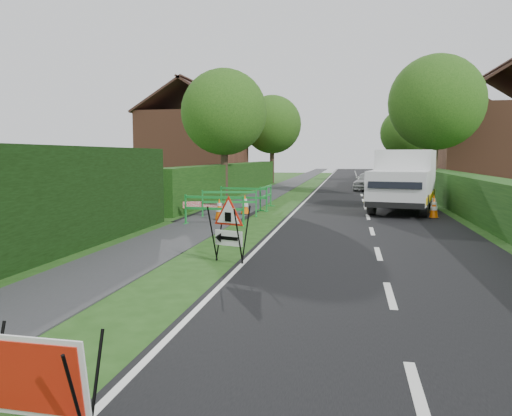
{
  "coord_description": "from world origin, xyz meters",
  "views": [
    {
      "loc": [
        1.83,
        -7.16,
        2.27
      ],
      "look_at": [
        -0.4,
        4.62,
        1.01
      ],
      "focal_mm": 35.0,
      "sensor_mm": 36.0,
      "label": 1
    }
  ],
  "objects": [
    {
      "name": "hedge_west_far",
      "position": [
        -5.0,
        22.0,
        0.0
      ],
      "size": [
        1.0,
        24.0,
        1.8
      ],
      "primitive_type": "cube",
      "color": "#14380F",
      "rests_on": "ground"
    },
    {
      "name": "traffic_cone_0",
      "position": [
        4.83,
        11.66,
        0.39
      ],
      "size": [
        0.38,
        0.38,
        0.79
      ],
      "color": "black",
      "rests_on": "ground"
    },
    {
      "name": "traffic_cone_4",
      "position": [
        -2.16,
        11.62,
        0.39
      ],
      "size": [
        0.38,
        0.38,
        0.79
      ],
      "color": "black",
      "rests_on": "ground"
    },
    {
      "name": "traffic_cone_1",
      "position": [
        5.06,
        13.21,
        0.39
      ],
      "size": [
        0.38,
        0.38,
        0.79
      ],
      "color": "black",
      "rests_on": "ground"
    },
    {
      "name": "traffic_cone_3",
      "position": [
        -2.69,
        9.75,
        0.39
      ],
      "size": [
        0.38,
        0.38,
        0.79
      ],
      "color": "black",
      "rests_on": "ground"
    },
    {
      "name": "road_surface",
      "position": [
        2.5,
        35.0,
        0.0
      ],
      "size": [
        6.0,
        90.0,
        0.02
      ],
      "primitive_type": "cube",
      "color": "black",
      "rests_on": "ground"
    },
    {
      "name": "red_rect_sign",
      "position": [
        -0.66,
        -3.73,
        0.48
      ],
      "size": [
        1.01,
        0.62,
        0.84
      ],
      "rotation": [
        0.0,
        0.0,
        -0.03
      ],
      "color": "black",
      "rests_on": "ground"
    },
    {
      "name": "hedge_east",
      "position": [
        6.5,
        16.0,
        0.0
      ],
      "size": [
        1.2,
        50.0,
        1.5
      ],
      "primitive_type": "cube",
      "color": "#14380F",
      "rests_on": "ground"
    },
    {
      "name": "ped_barrier_3",
      "position": [
        -1.73,
        13.94,
        0.63
      ],
      "size": [
        0.47,
        2.08,
        1.0
      ],
      "rotation": [
        0.0,
        0.0,
        1.51
      ],
      "color": "#198D32",
      "rests_on": "ground"
    },
    {
      "name": "hatchback_car",
      "position": [
        3.01,
        26.27,
        0.63
      ],
      "size": [
        2.23,
        3.9,
        1.25
      ],
      "primitive_type": "imported",
      "rotation": [
        0.0,
        0.0,
        -0.22
      ],
      "color": "silver",
      "rests_on": "ground"
    },
    {
      "name": "redwhite_plank",
      "position": [
        -3.56,
        10.67,
        0.0
      ],
      "size": [
        1.43,
        0.53,
        0.25
      ],
      "primitive_type": "cube",
      "rotation": [
        0.0,
        0.0,
        0.33
      ],
      "color": "red",
      "rests_on": "ground"
    },
    {
      "name": "litter_can",
      "position": [
        -0.99,
        -3.37,
        0.0
      ],
      "size": [
        0.12,
        0.07,
        0.07
      ],
      "primitive_type": "cylinder",
      "rotation": [
        0.0,
        1.57,
        0.0
      ],
      "color": "#BF7F4C",
      "rests_on": "ground"
    },
    {
      "name": "triangle_sign",
      "position": [
        -0.7,
        2.95,
        0.83
      ],
      "size": [
        1.04,
        1.04,
        1.2
      ],
      "rotation": [
        0.0,
        0.0,
        -0.33
      ],
      "color": "black",
      "rests_on": "ground"
    },
    {
      "name": "house_east_b",
      "position": [
        12.0,
        42.0,
        2.9
      ],
      "size": [
        7.5,
        7.4,
        7.88
      ],
      "color": "brown",
      "rests_on": "ground"
    },
    {
      "name": "tree_fw",
      "position": [
        -4.6,
        34.0,
        4.83
      ],
      "size": [
        4.8,
        4.8,
        7.24
      ],
      "color": "#2D2116",
      "rests_on": "ground"
    },
    {
      "name": "ped_barrier_1",
      "position": [
        -2.59,
        10.84,
        0.63
      ],
      "size": [
        2.09,
        0.78,
        1.0
      ],
      "rotation": [
        0.0,
        0.0,
        0.21
      ],
      "color": "#198D32",
      "rests_on": "ground"
    },
    {
      "name": "tree_ne",
      "position": [
        6.4,
        22.0,
        5.17
      ],
      "size": [
        5.2,
        5.2,
        7.79
      ],
      "color": "#2D2116",
      "rests_on": "ground"
    },
    {
      "name": "footpath",
      "position": [
        -3.0,
        35.0,
        0.01
      ],
      "size": [
        2.0,
        90.0,
        0.02
      ],
      "primitive_type": "cube",
      "color": "#2D2D30",
      "rests_on": "ground"
    },
    {
      "name": "traffic_cone_2",
      "position": [
        4.65,
        16.48,
        0.39
      ],
      "size": [
        0.38,
        0.38,
        0.79
      ],
      "color": "black",
      "rests_on": "ground"
    },
    {
      "name": "works_van",
      "position": [
        4.0,
        13.96,
        1.33
      ],
      "size": [
        3.23,
        5.8,
        2.5
      ],
      "rotation": [
        0.0,
        0.0,
        -0.21
      ],
      "color": "silver",
      "rests_on": "ground"
    },
    {
      "name": "ped_barrier_0",
      "position": [
        -2.52,
        8.46,
        0.63
      ],
      "size": [
        2.08,
        0.52,
        1.0
      ],
      "rotation": [
        0.0,
        0.0,
        -0.08
      ],
      "color": "#198D32",
      "rests_on": "ground"
    },
    {
      "name": "house_east_a",
      "position": [
        11.0,
        28.0,
        2.9
      ],
      "size": [
        7.5,
        7.4,
        7.88
      ],
      "color": "brown",
      "rests_on": "ground"
    },
    {
      "name": "ground",
      "position": [
        0.0,
        0.0,
        0.0
      ],
      "size": [
        120.0,
        120.0,
        0.0
      ],
      "primitive_type": "plane",
      "color": "#1E4313",
      "rests_on": "ground"
    },
    {
      "name": "tree_fe",
      "position": [
        6.4,
        38.0,
        4.22
      ],
      "size": [
        4.2,
        4.2,
        6.33
      ],
      "color": "#2D2116",
      "rests_on": "ground"
    },
    {
      "name": "house_west",
      "position": [
        -10.0,
        30.0,
        2.9
      ],
      "size": [
        7.5,
        7.4,
        7.88
      ],
      "color": "brown",
      "rests_on": "ground"
    },
    {
      "name": "tree_nw",
      "position": [
        -4.6,
        18.0,
        4.48
      ],
      "size": [
        4.4,
        4.4,
        6.7
      ],
      "color": "#2D2116",
      "rests_on": "ground"
    },
    {
      "name": "ped_barrier_2",
      "position": [
        -2.49,
        12.9,
        0.63
      ],
      "size": [
        2.09,
        0.63,
        1.0
      ],
      "rotation": [
        0.0,
        0.0,
        -0.14
      ],
      "color": "#198D32",
      "rests_on": "ground"
    }
  ]
}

